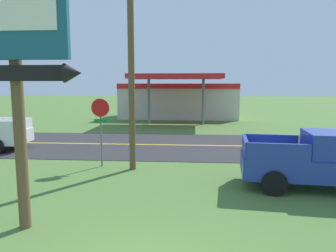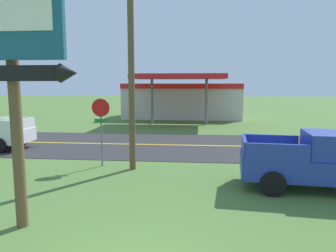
# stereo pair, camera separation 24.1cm
# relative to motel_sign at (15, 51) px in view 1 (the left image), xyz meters

# --- Properties ---
(road_asphalt) EXTENTS (140.00, 8.00, 0.02)m
(road_asphalt) POSITION_rel_motel_sign_xyz_m (3.03, 11.02, -4.27)
(road_asphalt) COLOR #2B2B2D
(road_asphalt) RESTS_ON ground
(road_centre_line) EXTENTS (126.00, 0.20, 0.01)m
(road_centre_line) POSITION_rel_motel_sign_xyz_m (3.03, 11.02, -4.26)
(road_centre_line) COLOR gold
(road_centre_line) RESTS_ON road_asphalt
(motel_sign) EXTENTS (3.02, 0.54, 6.24)m
(motel_sign) POSITION_rel_motel_sign_xyz_m (0.00, 0.00, 0.00)
(motel_sign) COLOR brown
(motel_sign) RESTS_ON ground
(stop_sign) EXTENTS (0.80, 0.08, 2.95)m
(stop_sign) POSITION_rel_motel_sign_xyz_m (0.16, 6.02, -2.26)
(stop_sign) COLOR slate
(stop_sign) RESTS_ON ground
(utility_pole) EXTENTS (2.16, 0.26, 8.61)m
(utility_pole) POSITION_rel_motel_sign_xyz_m (1.58, 5.70, 0.35)
(utility_pole) COLOR brown
(utility_pole) RESTS_ON ground
(gas_station) EXTENTS (12.00, 11.50, 4.40)m
(gas_station) POSITION_rel_motel_sign_xyz_m (2.57, 26.45, -2.34)
(gas_station) COLOR beige
(gas_station) RESTS_ON ground
(pickup_blue_parked_on_lawn) EXTENTS (5.37, 2.63, 1.96)m
(pickup_blue_parked_on_lawn) POSITION_rel_motel_sign_xyz_m (8.46, 3.75, -3.32)
(pickup_blue_parked_on_lawn) COLOR #233893
(pickup_blue_parked_on_lawn) RESTS_ON ground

